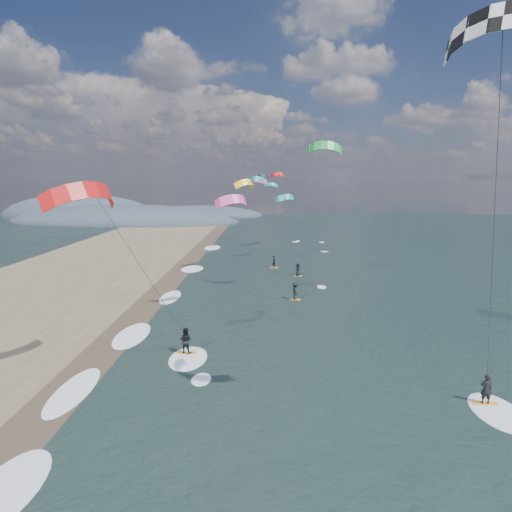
{
  "coord_description": "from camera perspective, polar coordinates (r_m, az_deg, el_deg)",
  "views": [
    {
      "loc": [
        -0.16,
        -16.82,
        12.31
      ],
      "look_at": [
        -1.0,
        12.0,
        7.0
      ],
      "focal_mm": 30.0,
      "sensor_mm": 36.0,
      "label": 1
    }
  ],
  "objects": [
    {
      "name": "kitesurfer_near_b",
      "position": [
        25.76,
        -16.97,
        1.11
      ],
      "size": [
        6.96,
        9.48,
        12.8
      ],
      "color": "orange",
      "rests_on": "ground"
    },
    {
      "name": "bg_kite_field",
      "position": [
        72.86,
        2.26,
        9.81
      ],
      "size": [
        11.22,
        76.22,
        7.7
      ],
      "color": "red",
      "rests_on": "ground"
    },
    {
      "name": "coastal_hills",
      "position": [
        133.02,
        -18.02,
        4.61
      ],
      "size": [
        80.0,
        41.0,
        15.0
      ],
      "color": "#3D4756",
      "rests_on": "ground"
    },
    {
      "name": "kitesurfer_near_a",
      "position": [
        19.36,
        29.86,
        14.84
      ],
      "size": [
        7.82,
        9.22,
        18.6
      ],
      "color": "orange",
      "rests_on": "ground"
    },
    {
      "name": "ground",
      "position": [
        20.85,
        1.98,
        -25.76
      ],
      "size": [
        260.0,
        260.0,
        0.0
      ],
      "primitive_type": "plane",
      "color": "black",
      "rests_on": "ground"
    },
    {
      "name": "far_kitesurfers",
      "position": [
        49.32,
        4.8,
        -3.02
      ],
      "size": [
        4.07,
        16.67,
        1.8
      ],
      "color": "orange",
      "rests_on": "ground"
    },
    {
      "name": "shoreline_surf",
      "position": [
        35.52,
        -16.14,
        -10.27
      ],
      "size": [
        2.4,
        79.4,
        0.11
      ],
      "color": "white",
      "rests_on": "ground"
    },
    {
      "name": "wet_sand_strip",
      "position": [
        31.8,
        -20.91,
        -13.06
      ],
      "size": [
        3.0,
        240.0,
        0.0
      ],
      "primitive_type": "cube",
      "color": "#382D23",
      "rests_on": "ground"
    }
  ]
}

